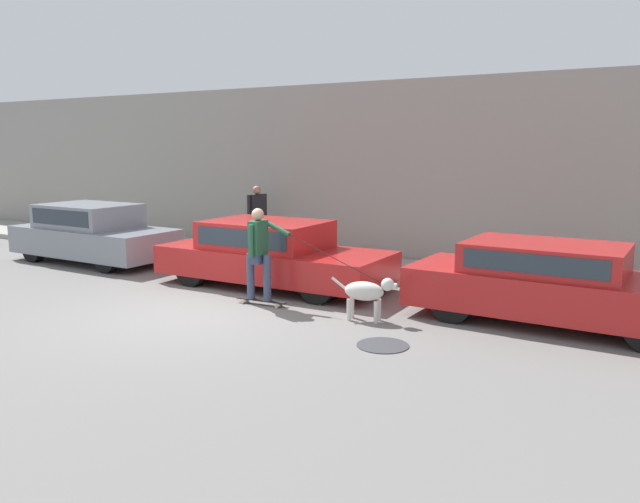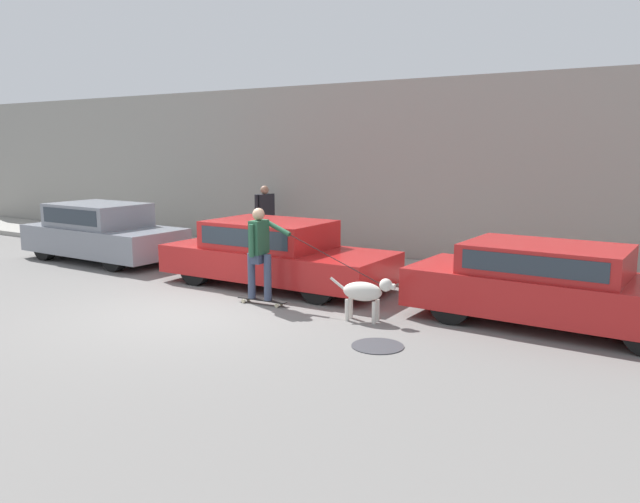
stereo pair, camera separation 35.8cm
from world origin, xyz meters
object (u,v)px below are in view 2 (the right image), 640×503
(parked_car_1, at_px, (275,254))
(pedestrian_with_bag, at_px, (264,215))
(parked_car_0, at_px, (102,233))
(skateboarder, at_px, (260,250))
(dog, at_px, (365,292))
(parked_car_2, at_px, (553,286))

(parked_car_1, distance_m, pedestrian_with_bag, 3.48)
(parked_car_0, xyz_separation_m, skateboarder, (5.66, -1.29, 0.29))
(parked_car_0, xyz_separation_m, dog, (7.65, -1.26, -0.20))
(pedestrian_with_bag, bearing_deg, parked_car_0, 58.51)
(skateboarder, bearing_deg, parked_car_2, 11.46)
(dog, bearing_deg, parked_car_1, 144.75)
(skateboarder, height_order, pedestrian_with_bag, pedestrian_with_bag)
(parked_car_1, xyz_separation_m, pedestrian_with_bag, (-2.26, 2.62, 0.39))
(parked_car_0, relative_size, skateboarder, 1.46)
(parked_car_1, bearing_deg, dog, -26.41)
(parked_car_1, relative_size, pedestrian_with_bag, 2.87)
(parked_car_0, relative_size, dog, 3.85)
(parked_car_0, distance_m, parked_car_1, 5.01)
(parked_car_0, xyz_separation_m, parked_car_1, (5.01, -0.00, -0.04))
(parked_car_0, bearing_deg, skateboarder, -12.21)
(parked_car_1, distance_m, dog, 2.93)
(parked_car_1, height_order, pedestrian_with_bag, pedestrian_with_bag)
(parked_car_1, bearing_deg, parked_car_2, -0.83)
(skateboarder, bearing_deg, dog, -3.83)
(parked_car_0, distance_m, pedestrian_with_bag, 3.81)
(parked_car_0, xyz_separation_m, pedestrian_with_bag, (2.75, 2.62, 0.35))
(skateboarder, distance_m, pedestrian_with_bag, 4.88)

